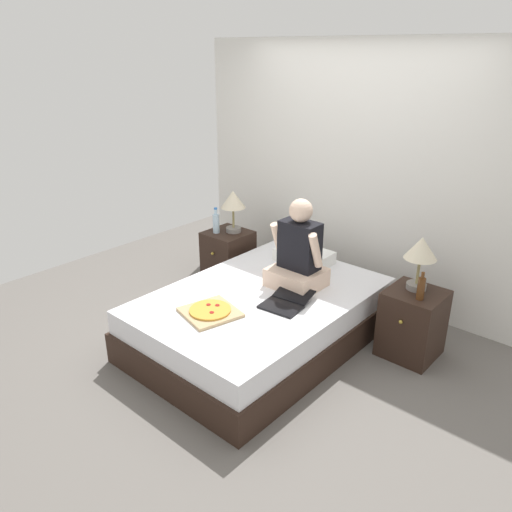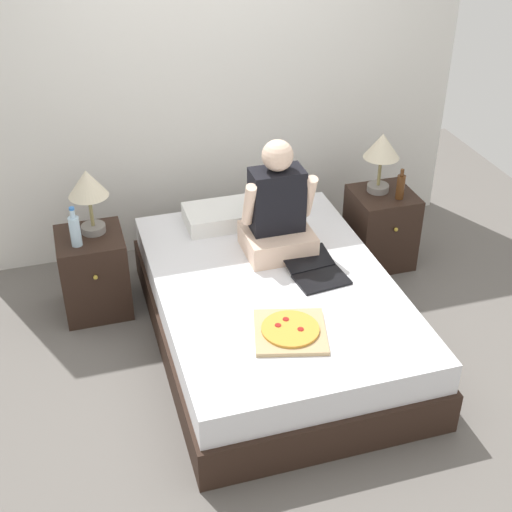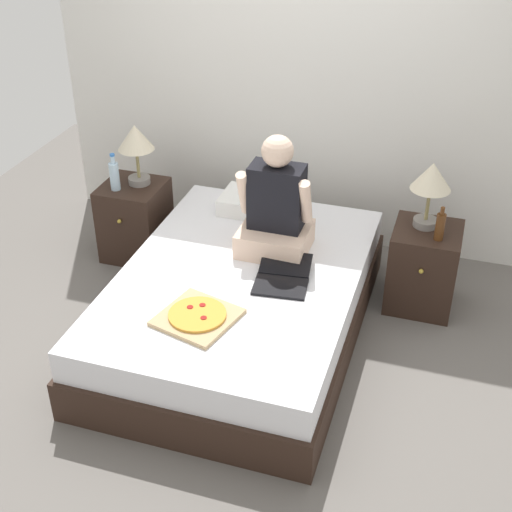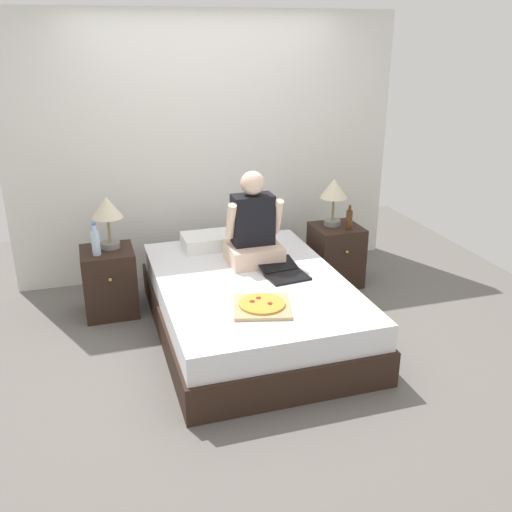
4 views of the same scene
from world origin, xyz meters
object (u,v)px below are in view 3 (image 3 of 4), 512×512
Objects in this scene: lamp_on_right_nightstand at (431,181)px; person_seated at (276,209)px; water_bottle at (114,175)px; lamp_on_left_nightstand at (136,142)px; laptop at (282,279)px; beer_bottle at (440,226)px; bed at (240,304)px; nightstand_left at (135,220)px; pizza_box at (197,316)px; nightstand_right at (423,267)px.

person_seated is at bearing -156.47° from lamp_on_right_nightstand.
water_bottle is at bearing -176.33° from lamp_on_right_nightstand.
lamp_on_left_nightstand is 1.56m from laptop.
beer_bottle is at bearing 13.68° from person_seated.
lamp_on_right_nightstand reaches higher than water_bottle.
bed is 3.69× the size of nightstand_left.
nightstand_left is 0.62m from lamp_on_left_nightstand.
pizza_box is (-0.35, -0.50, -0.00)m from laptop.
person_seated reaches higher than lamp_on_left_nightstand.
beer_bottle is at bearing -54.99° from nightstand_right.
beer_bottle is (0.10, -0.15, -0.23)m from lamp_on_right_nightstand.
nightstand_left is 0.42m from water_bottle.
lamp_on_left_nightstand is at bearing 49.40° from water_bottle.
bed is 3.69× the size of nightstand_right.
nightstand_right is 0.62m from lamp_on_right_nightstand.
laptop is (1.34, -0.71, 0.20)m from nightstand_left.
nightstand_left reaches higher than pizza_box.
pizza_box is at bearing -137.40° from beer_bottle.
nightstand_right is at bearing 2.33° from water_bottle.
nightstand_left is 1.58m from pizza_box.
lamp_on_right_nightstand reaches higher than bed.
nightstand_left is 1.53m from laptop.
person_seated is at bearing 76.94° from pizza_box.
nightstand_left is 1.33m from person_seated.
person_seated reaches higher than nightstand_left.
beer_bottle is 1.04m from person_seated.
bed is 0.38m from laptop.
pizza_box is (0.95, -1.26, -0.42)m from lamp_on_left_nightstand.
lamp_on_left_nightstand is 0.92× the size of pizza_box.
lamp_on_right_nightstand is (2.10, 0.05, 0.62)m from nightstand_left.
water_bottle is 0.48× the size of nightstand_right.
person_seated is 1.74× the size of laptop.
nightstand_left is 2.13m from nightstand_right.
pizza_box reaches higher than bed.
laptop is at bearing 55.25° from pizza_box.
nightstand_left is 1.29× the size of lamp_on_right_nightstand.
beer_bottle is (0.07, -0.10, 0.39)m from nightstand_right.
pizza_box is at bearing -50.70° from nightstand_left.
bed is 4.77× the size of lamp_on_right_nightstand.
nightstand_left is at bearing 147.11° from bed.
lamp_on_right_nightstand is at bearing 120.94° from nightstand_right.
nightstand_right is 0.74× the size of person_seated.
lamp_on_left_nightstand is (-1.02, 0.74, 0.68)m from bed.
bed is at bearing -152.58° from beer_bottle.
water_bottle is 0.62× the size of laptop.
lamp_on_right_nightstand is (1.03, 0.74, 0.68)m from bed.
lamp_on_left_nightstand reaches higher than pizza_box.
lamp_on_left_nightstand reaches higher than nightstand_left.
nightstand_right is at bearing 20.21° from person_seated.
person_seated is 0.93m from pizza_box.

